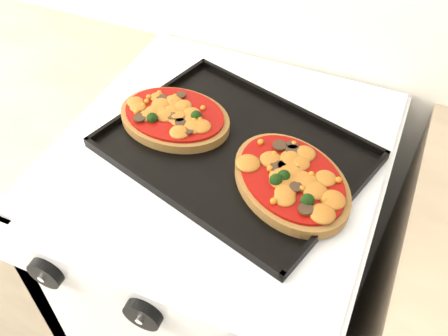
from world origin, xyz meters
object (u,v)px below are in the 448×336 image
at_px(stove, 223,275).
at_px(pizza_right, 291,180).
at_px(pizza_left, 175,116).
at_px(baking_tray, 235,149).

bearing_deg(stove, pizza_right, -20.00).
height_order(stove, pizza_right, pizza_right).
bearing_deg(pizza_left, baking_tray, -9.56).
bearing_deg(pizza_left, pizza_right, -14.79).
bearing_deg(baking_tray, pizza_right, -3.87).
height_order(baking_tray, pizza_right, pizza_right).
xyz_separation_m(baking_tray, pizza_left, (-0.13, 0.02, 0.01)).
bearing_deg(pizza_left, stove, -7.06).
bearing_deg(pizza_right, baking_tray, 159.68).
relative_size(stove, baking_tray, 2.04).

